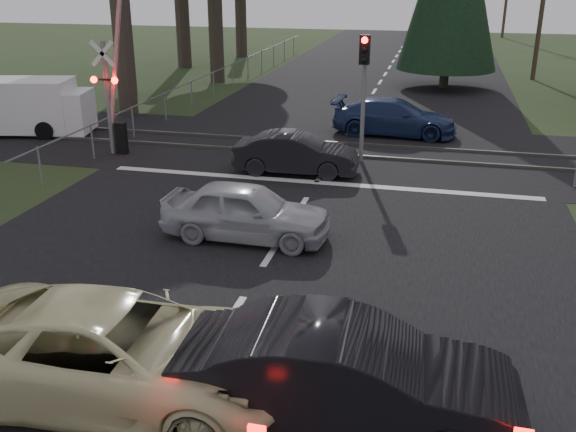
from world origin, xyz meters
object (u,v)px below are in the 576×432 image
(cream_coupe, at_px, (117,351))
(dark_hatchback, at_px, (347,378))
(blue_sedan, at_px, (394,117))
(dark_car_far, at_px, (296,154))
(crossing_signal, at_px, (114,94))
(white_van, at_px, (21,106))
(traffic_signal_center, at_px, (364,77))
(silver_car, at_px, (246,211))

(cream_coupe, height_order, dark_hatchback, dark_hatchback)
(blue_sedan, distance_m, dark_car_far, 6.30)
(blue_sedan, bearing_deg, crossing_signal, 122.08)
(dark_car_far, height_order, white_van, white_van)
(blue_sedan, xyz_separation_m, white_van, (-13.99, -3.13, 0.38))
(dark_hatchback, bearing_deg, traffic_signal_center, 4.12)
(blue_sedan, bearing_deg, dark_car_far, 159.30)
(traffic_signal_center, bearing_deg, crossing_signal, -173.85)
(silver_car, height_order, blue_sedan, blue_sedan)
(traffic_signal_center, relative_size, silver_car, 1.03)
(dark_car_far, bearing_deg, silver_car, 177.92)
(cream_coupe, distance_m, dark_car_far, 11.54)
(dark_hatchback, relative_size, dark_car_far, 1.24)
(crossing_signal, distance_m, silver_car, 9.03)
(cream_coupe, xyz_separation_m, dark_car_far, (0.08, 11.54, -0.13))
(dark_hatchback, relative_size, silver_car, 1.19)
(cream_coupe, distance_m, blue_sedan, 17.49)
(traffic_signal_center, height_order, dark_car_far, traffic_signal_center)
(dark_hatchback, bearing_deg, dark_car_far, 13.71)
(crossing_signal, bearing_deg, silver_car, -43.46)
(crossing_signal, height_order, dark_hatchback, crossing_signal)
(traffic_signal_center, distance_m, dark_hatchback, 13.37)
(traffic_signal_center, bearing_deg, silver_car, -104.35)
(dark_hatchback, bearing_deg, crossing_signal, 36.21)
(crossing_signal, distance_m, white_van, 5.38)
(cream_coupe, distance_m, white_van, 18.15)
(dark_car_far, bearing_deg, crossing_signal, 80.90)
(white_van, bearing_deg, crossing_signal, -33.09)
(dark_hatchback, relative_size, white_van, 0.84)
(cream_coupe, relative_size, dark_hatchback, 1.15)
(crossing_signal, xyz_separation_m, dark_car_far, (6.47, -0.79, -1.43))
(crossing_signal, xyz_separation_m, dark_hatchback, (9.78, -12.23, -1.28))
(crossing_signal, bearing_deg, traffic_signal_center, 6.15)
(crossing_signal, xyz_separation_m, blue_sedan, (9.03, 4.96, -1.37))
(crossing_signal, bearing_deg, dark_car_far, -6.95)
(dark_hatchback, relative_size, blue_sedan, 1.01)
(dark_hatchback, xyz_separation_m, blue_sedan, (-0.75, 17.20, -0.10))
(silver_car, relative_size, white_van, 0.71)
(dark_hatchback, distance_m, white_van, 20.38)
(dark_hatchback, distance_m, dark_car_far, 11.92)
(traffic_signal_center, height_order, blue_sedan, traffic_signal_center)
(traffic_signal_center, bearing_deg, blue_sedan, 79.50)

